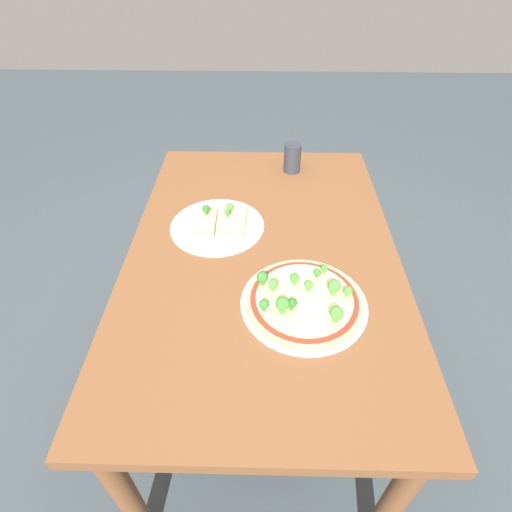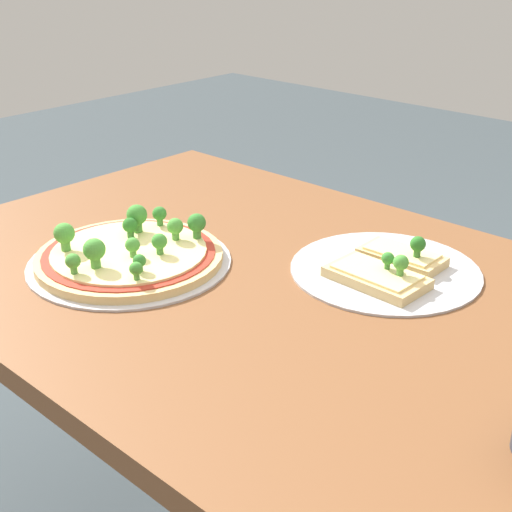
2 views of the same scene
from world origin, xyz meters
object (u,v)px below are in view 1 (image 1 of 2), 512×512
dining_table (262,271)px  pizza_tray_slice (219,223)px  pizza_tray_whole (304,300)px  drinking_cup (292,158)px

dining_table → pizza_tray_slice: size_ratio=4.10×
dining_table → pizza_tray_slice: pizza_tray_slice is taller
pizza_tray_whole → pizza_tray_slice: pizza_tray_whole is taller
pizza_tray_whole → drinking_cup: size_ratio=3.01×
pizza_tray_whole → pizza_tray_slice: bearing=-143.0°
dining_table → pizza_tray_slice: (-0.12, -0.14, 0.10)m
pizza_tray_slice → drinking_cup: drinking_cup is taller
pizza_tray_whole → dining_table: bearing=-153.2°
pizza_tray_whole → drinking_cup: bearing=-180.0°
drinking_cup → pizza_tray_whole: bearing=0.0°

